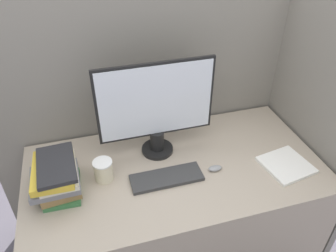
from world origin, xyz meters
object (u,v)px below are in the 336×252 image
(coffee_cup, at_px, (103,170))
(keyboard, at_px, (167,178))
(monitor, at_px, (156,109))
(mouse, at_px, (215,168))
(book_stack, at_px, (57,177))

(coffee_cup, bearing_deg, keyboard, -16.89)
(monitor, distance_m, mouse, 0.44)
(mouse, height_order, coffee_cup, coffee_cup)
(mouse, relative_size, book_stack, 0.25)
(mouse, bearing_deg, monitor, 136.29)
(monitor, height_order, mouse, monitor)
(monitor, height_order, coffee_cup, monitor)
(mouse, height_order, book_stack, book_stack)
(mouse, bearing_deg, book_stack, 174.45)
(coffee_cup, relative_size, book_stack, 0.38)
(monitor, relative_size, keyboard, 1.68)
(mouse, bearing_deg, keyboard, 178.59)
(monitor, bearing_deg, coffee_cup, -155.79)
(coffee_cup, bearing_deg, book_stack, -174.21)
(mouse, distance_m, book_stack, 0.80)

